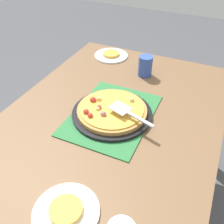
# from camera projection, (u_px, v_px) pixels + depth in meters

# --- Properties ---
(ground_plane) EXTENTS (8.00, 8.00, 0.00)m
(ground_plane) POSITION_uv_depth(u_px,v_px,m) (112.00, 202.00, 1.70)
(ground_plane) COLOR #4C4C51
(dining_table) EXTENTS (1.40, 1.00, 0.75)m
(dining_table) POSITION_uv_depth(u_px,v_px,m) (112.00, 132.00, 1.29)
(dining_table) COLOR brown
(dining_table) RESTS_ON ground_plane
(placemat) EXTENTS (0.48, 0.36, 0.01)m
(placemat) POSITION_uv_depth(u_px,v_px,m) (112.00, 115.00, 1.22)
(placemat) COLOR #2D753D
(placemat) RESTS_ON dining_table
(pizza_pan) EXTENTS (0.38, 0.38, 0.01)m
(pizza_pan) POSITION_uv_depth(u_px,v_px,m) (112.00, 113.00, 1.22)
(pizza_pan) COLOR black
(pizza_pan) RESTS_ON placemat
(pizza) EXTENTS (0.33, 0.33, 0.05)m
(pizza) POSITION_uv_depth(u_px,v_px,m) (111.00, 110.00, 1.20)
(pizza) COLOR #B78442
(pizza) RESTS_ON pizza_pan
(plate_near_left) EXTENTS (0.22, 0.22, 0.01)m
(plate_near_left) POSITION_uv_depth(u_px,v_px,m) (111.00, 56.00, 1.70)
(plate_near_left) COLOR white
(plate_near_left) RESTS_ON dining_table
(plate_far_right) EXTENTS (0.22, 0.22, 0.01)m
(plate_far_right) POSITION_uv_depth(u_px,v_px,m) (66.00, 212.00, 0.83)
(plate_far_right) COLOR white
(plate_far_right) RESTS_ON dining_table
(served_slice_left) EXTENTS (0.11, 0.11, 0.02)m
(served_slice_left) POSITION_uv_depth(u_px,v_px,m) (111.00, 54.00, 1.69)
(served_slice_left) COLOR gold
(served_slice_left) RESTS_ON plate_near_left
(served_slice_right) EXTENTS (0.11, 0.11, 0.02)m
(served_slice_right) POSITION_uv_depth(u_px,v_px,m) (66.00, 210.00, 0.82)
(served_slice_right) COLOR gold
(served_slice_right) RESTS_ON plate_far_right
(cup_far) EXTENTS (0.08, 0.08, 0.12)m
(cup_far) POSITION_uv_depth(u_px,v_px,m) (145.00, 66.00, 1.48)
(cup_far) COLOR #3351AD
(cup_far) RESTS_ON dining_table
(pizza_server) EXTENTS (0.11, 0.23, 0.01)m
(pizza_server) POSITION_uv_depth(u_px,v_px,m) (128.00, 113.00, 1.13)
(pizza_server) COLOR silver
(pizza_server) RESTS_ON pizza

